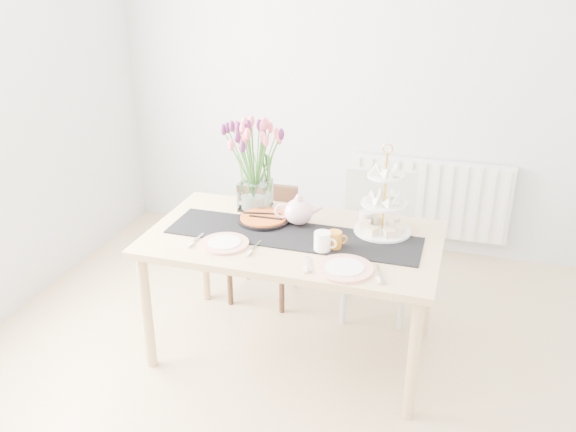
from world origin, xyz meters
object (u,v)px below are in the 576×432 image
(chair_white, at_px, (378,232))
(plate_right, at_px, (344,268))
(tulip_vase, at_px, (254,154))
(mug_orange, at_px, (334,240))
(tart_tin, at_px, (264,219))
(plate_left, at_px, (225,243))
(chair_brown, at_px, (267,234))
(radiator, at_px, (429,198))
(cream_jug, at_px, (366,219))
(mug_white, at_px, (322,242))
(cake_stand, at_px, (384,211))
(teapot, at_px, (299,212))
(dining_table, at_px, (293,248))

(chair_white, height_order, plate_right, chair_white)
(tulip_vase, distance_m, mug_orange, 0.76)
(tart_tin, relative_size, plate_right, 1.05)
(plate_left, bearing_deg, chair_brown, 93.42)
(radiator, distance_m, cream_jug, 1.36)
(chair_brown, bearing_deg, mug_white, -53.68)
(chair_brown, height_order, mug_white, mug_white)
(chair_white, distance_m, cream_jug, 0.47)
(cake_stand, distance_m, cream_jug, 0.16)
(teapot, relative_size, cream_jug, 3.17)
(tart_tin, xyz_separation_m, plate_left, (-0.10, -0.34, -0.01))
(chair_brown, relative_size, mug_white, 7.13)
(dining_table, xyz_separation_m, cake_stand, (0.46, 0.18, 0.21))
(plate_left, bearing_deg, tulip_vase, 91.24)
(mug_white, bearing_deg, mug_orange, 48.71)
(cake_stand, xyz_separation_m, cream_jug, (-0.11, 0.07, -0.09))
(mug_orange, bearing_deg, teapot, 112.53)
(chair_white, bearing_deg, plate_left, -135.50)
(chair_brown, distance_m, cake_stand, 1.04)
(cream_jug, bearing_deg, mug_orange, -84.35)
(mug_white, distance_m, mug_orange, 0.07)
(mug_white, xyz_separation_m, plate_right, (0.15, -0.17, -0.05))
(radiator, relative_size, chair_white, 1.31)
(teapot, bearing_deg, plate_right, -62.35)
(teapot, height_order, plate_right, teapot)
(chair_white, relative_size, cream_jug, 11.03)
(dining_table, height_order, mug_orange, mug_orange)
(tulip_vase, relative_size, cake_stand, 1.37)
(mug_orange, bearing_deg, radiator, 50.87)
(cream_jug, height_order, mug_white, mug_white)
(tart_tin, distance_m, mug_white, 0.49)
(cake_stand, height_order, plate_right, cake_stand)
(radiator, relative_size, tulip_vase, 1.89)
(tulip_vase, xyz_separation_m, mug_orange, (0.58, -0.39, -0.30))
(tulip_vase, height_order, cake_stand, tulip_vase)
(dining_table, distance_m, cake_stand, 0.54)
(plate_right, bearing_deg, chair_brown, 128.39)
(radiator, height_order, cream_jug, cream_jug)
(plate_left, bearing_deg, mug_orange, 12.88)
(tulip_vase, bearing_deg, cream_jug, -4.27)
(plate_left, bearing_deg, chair_white, 51.00)
(radiator, distance_m, plate_right, 1.89)
(chair_brown, distance_m, tulip_vase, 0.73)
(teapot, distance_m, plate_right, 0.58)
(mug_white, bearing_deg, radiator, 81.88)
(chair_white, distance_m, mug_orange, 0.78)
(radiator, height_order, teapot, teapot)
(mug_orange, bearing_deg, chair_brown, 105.52)
(chair_white, height_order, tulip_vase, tulip_vase)
(cream_jug, distance_m, plate_right, 0.55)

